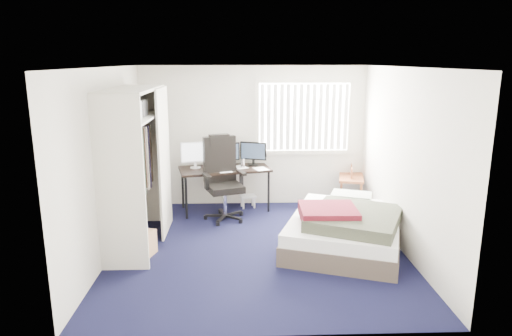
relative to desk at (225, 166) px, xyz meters
The scene contains 10 objects.
ground 1.99m from the desk, 73.82° to the right, with size 4.20×4.20×0.00m, color black.
room_shell 1.96m from the desk, 73.82° to the right, with size 4.20×4.20×4.20m.
window_assembly 1.65m from the desk, 11.50° to the left, with size 1.72×0.09×1.32m.
closet 1.97m from the desk, 127.99° to the right, with size 0.64×1.84×2.22m.
desk is the anchor object (origin of this frame).
office_chair 0.51m from the desk, 92.33° to the right, with size 0.84×0.84×1.39m.
footstool 0.74m from the desk, 13.20° to the left, with size 0.32×0.27×0.22m.
nightstand 2.28m from the desk, ahead, with size 0.59×0.90×0.75m.
bed 2.51m from the desk, 44.37° to the right, with size 2.08×2.38×0.66m.
pine_box 2.31m from the desk, 120.92° to the right, with size 0.44×0.33×0.33m, color tan.
Camera 1 is at (-0.24, -5.99, 2.59)m, focal length 32.00 mm.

